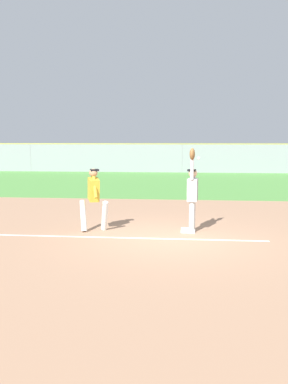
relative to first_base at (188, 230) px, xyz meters
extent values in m
plane|color=tan|center=(-0.42, -0.87, -0.04)|extent=(70.47, 70.47, 0.00)
cube|color=#549342|center=(-0.42, 13.82, -0.04)|extent=(48.55, 15.20, 0.01)
cube|color=white|center=(-4.00, -0.90, -0.04)|extent=(12.00, 0.12, 0.01)
cube|color=white|center=(0.00, 0.00, 0.00)|extent=(0.38, 0.38, 0.08)
cylinder|color=silver|center=(0.12, 0.11, 0.39)|extent=(0.17, 0.17, 0.85)
cylinder|color=silver|center=(0.10, -0.09, 0.39)|extent=(0.17, 0.17, 0.85)
cube|color=#B7B7B7|center=(0.11, 0.01, 1.11)|extent=(0.31, 0.47, 0.60)
sphere|color=#DBAD84|center=(0.11, 0.01, 1.56)|extent=(0.25, 0.25, 0.23)
cube|color=black|center=(0.08, 0.02, 1.64)|extent=(0.24, 0.22, 0.05)
cylinder|color=#B7B7B7|center=(0.08, -0.21, 1.72)|extent=(0.10, 0.10, 0.62)
cylinder|color=#B7B7B7|center=(0.13, 0.23, 1.41)|extent=(0.16, 0.63, 0.09)
ellipsoid|color=brown|center=(0.08, -0.21, 2.08)|extent=(0.17, 0.29, 0.32)
cylinder|color=white|center=(-2.28, -0.14, 0.38)|extent=(0.30, 0.46, 0.85)
cylinder|color=white|center=(-2.86, -0.20, 0.38)|extent=(0.30, 0.46, 0.85)
cube|color=gold|center=(-2.57, -0.17, 1.11)|extent=(0.44, 0.58, 0.66)
sphere|color=tan|center=(-2.57, -0.17, 1.56)|extent=(0.30, 0.30, 0.23)
cube|color=black|center=(-2.54, -0.16, 1.64)|extent=(0.28, 0.27, 0.05)
cylinder|color=gold|center=(-2.65, 0.03, 1.19)|extent=(0.23, 0.41, 0.58)
cylinder|color=gold|center=(-2.49, -0.38, 1.19)|extent=(0.23, 0.41, 0.58)
sphere|color=white|center=(0.26, 0.15, 1.96)|extent=(0.07, 0.07, 0.07)
cube|color=#93999E|center=(-0.42, 21.43, 1.05)|extent=(48.55, 0.06, 2.19)
cylinder|color=yellow|center=(-0.42, 21.43, 2.18)|extent=(48.55, 0.06, 0.06)
cylinder|color=gray|center=(-12.56, 21.43, 1.05)|extent=(0.08, 0.08, 2.19)
cylinder|color=gray|center=(-0.42, 21.43, 1.05)|extent=(0.08, 0.08, 2.19)
cube|color=#B7B7BC|center=(-8.08, 24.58, 0.53)|extent=(4.47, 2.07, 0.55)
cube|color=#2D333D|center=(-8.08, 24.58, 1.01)|extent=(2.27, 1.83, 0.40)
cylinder|color=black|center=(-6.67, 25.58, 0.26)|extent=(0.61, 0.24, 0.60)
cylinder|color=black|center=(-6.59, 23.69, 0.26)|extent=(0.61, 0.24, 0.60)
cylinder|color=black|center=(-9.56, 25.47, 0.26)|extent=(0.61, 0.24, 0.60)
cylinder|color=black|center=(-9.49, 23.57, 0.26)|extent=(0.61, 0.24, 0.60)
cube|color=#1E6B33|center=(-2.90, 24.35, 0.53)|extent=(4.55, 2.29, 0.55)
cube|color=#2D333D|center=(-2.90, 24.35, 1.01)|extent=(2.35, 1.94, 0.40)
cylinder|color=black|center=(-1.37, 25.17, 0.26)|extent=(0.62, 0.27, 0.60)
cylinder|color=black|center=(-1.54, 23.28, 0.26)|extent=(0.62, 0.27, 0.60)
cylinder|color=black|center=(-4.26, 25.43, 0.26)|extent=(0.62, 0.27, 0.60)
cylinder|color=black|center=(-4.43, 23.54, 0.26)|extent=(0.62, 0.27, 0.60)
cube|color=#23389E|center=(2.98, 24.48, 0.53)|extent=(4.42, 1.95, 0.55)
cube|color=#2D333D|center=(2.98, 24.48, 1.01)|extent=(2.22, 1.77, 0.40)
cylinder|color=black|center=(4.44, 25.41, 0.26)|extent=(0.60, 0.23, 0.60)
cylinder|color=black|center=(4.41, 23.51, 0.26)|extent=(0.60, 0.23, 0.60)
cylinder|color=black|center=(1.54, 25.45, 0.26)|extent=(0.60, 0.23, 0.60)
cylinder|color=black|center=(1.51, 23.55, 0.26)|extent=(0.60, 0.23, 0.60)
cylinder|color=black|center=(7.13, 25.37, 0.26)|extent=(0.62, 0.27, 0.60)
cylinder|color=black|center=(6.99, 23.48, 0.26)|extent=(0.62, 0.27, 0.60)
camera|label=1|loc=(-0.06, -11.29, 2.43)|focal=39.29mm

